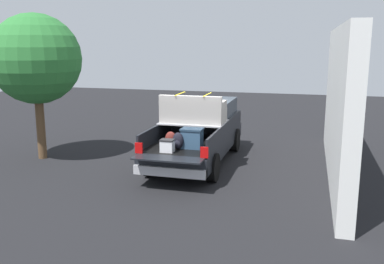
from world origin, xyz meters
The scene contains 4 objects.
ground_plane centered at (0.00, 0.00, 0.00)m, with size 40.00×40.00×0.00m, color black.
pickup_truck centered at (0.35, 0.00, 0.96)m, with size 6.05×2.06×2.23m.
building_facade centered at (-0.08, -4.14, 2.07)m, with size 8.91×0.36×4.14m, color white.
tree_background centered at (-0.86, 5.02, 3.21)m, with size 2.84×2.84×4.64m.
Camera 1 is at (-12.70, -3.34, 3.70)m, focal length 40.11 mm.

